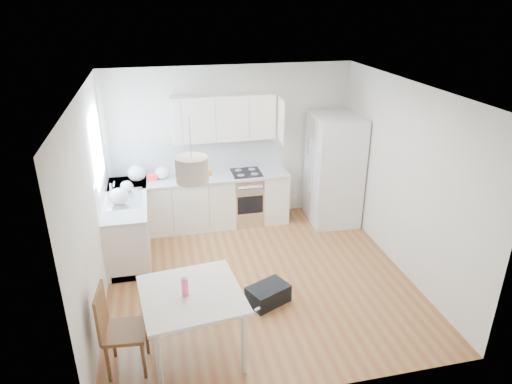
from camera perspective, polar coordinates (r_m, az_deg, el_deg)
floor at (r=6.67m, az=0.30°, el=-10.65°), size 4.20×4.20×0.00m
ceiling at (r=5.62m, az=0.36°, el=12.79°), size 4.20×4.20×0.00m
wall_back at (r=7.95m, az=-3.09°, el=5.94°), size 4.20×0.00×4.20m
wall_left at (r=5.95m, az=-19.80°, el=-1.72°), size 0.00×4.20×4.20m
wall_right at (r=6.77m, az=17.93°, el=1.60°), size 0.00×4.20×4.20m
window_glassblock at (r=6.88m, az=-19.23°, el=5.32°), size 0.02×1.00×1.00m
cabinets_back at (r=7.93m, az=-6.85°, el=-1.31°), size 3.00×0.60×0.88m
cabinets_left at (r=7.38m, az=-15.64°, el=-4.04°), size 0.60×1.80×0.88m
counter_back at (r=7.75m, az=-7.02°, el=1.78°), size 3.02×0.64×0.04m
counter_left at (r=7.19m, az=-16.03°, el=-0.78°), size 0.64×1.82×0.04m
backsplash_back at (r=7.91m, az=-7.36°, el=4.64°), size 3.00×0.01×0.58m
backsplash_left at (r=7.10m, az=-18.67°, el=1.30°), size 0.01×1.80×0.58m
upper_cabinets at (r=7.63m, az=-4.09°, el=9.27°), size 1.70×0.32×0.75m
range_oven at (r=8.03m, az=-1.18°, el=-0.79°), size 0.50×0.61×0.88m
sink at (r=7.13m, az=-16.06°, el=-0.83°), size 0.50×0.80×0.16m
refrigerator at (r=8.03m, az=9.79°, el=2.78°), size 0.94×0.98×1.90m
dining_table at (r=5.06m, az=-8.03°, el=-13.26°), size 1.16×1.16×0.83m
dining_chair at (r=5.19m, az=-16.04°, el=-16.20°), size 0.46×0.46×1.02m
drink_bottle at (r=4.92m, az=-8.89°, el=-11.47°), size 0.09×0.09×0.24m
gym_bag at (r=6.14m, az=1.53°, el=-12.66°), size 0.62×0.53×0.24m
pendant_lamp at (r=4.48m, az=-8.00°, el=2.82°), size 0.36×0.36×0.25m
grocery_bag_a at (r=7.71m, az=-14.69°, el=2.27°), size 0.29×0.25×0.26m
grocery_bag_b at (r=7.71m, az=-11.64°, el=2.36°), size 0.23×0.20×0.21m
grocery_bag_c at (r=7.71m, az=-8.18°, el=2.64°), size 0.24×0.20×0.22m
grocery_bag_d at (r=7.34m, az=-15.86°, el=0.68°), size 0.19×0.16×0.17m
grocery_bag_e at (r=6.93m, az=-16.77°, el=-0.50°), size 0.27×0.23×0.25m
snack_orange at (r=7.74m, az=-6.21°, el=2.38°), size 0.17×0.15×0.10m
snack_yellow at (r=7.67m, az=-9.38°, el=2.06°), size 0.18×0.11×0.12m
snack_red at (r=7.70m, az=-12.80°, el=1.79°), size 0.15×0.10×0.10m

